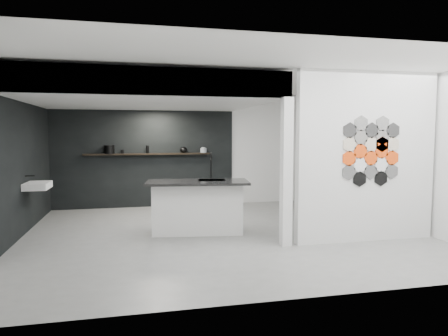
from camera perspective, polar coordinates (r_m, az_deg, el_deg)
floor at (r=7.29m, az=-0.26°, el=-9.30°), size 7.00×6.00×0.01m
partition_panel at (r=7.00m, az=19.70°, el=1.48°), size 2.45×0.15×2.80m
bay_clad_back at (r=9.89m, az=-11.36°, el=1.27°), size 4.40×0.04×2.35m
bay_clad_left at (r=8.17m, az=-26.45°, el=0.12°), size 0.04×4.00×2.35m
bulkhead at (r=7.94m, az=-11.21°, el=10.35°), size 4.40×4.00×0.40m
corner_column at (r=6.38m, az=8.90°, el=-0.62°), size 0.16×0.16×2.35m
fascia_beam at (r=6.04m, az=-10.74°, el=12.13°), size 4.40×0.16×0.40m
wall_basin at (r=7.95m, az=-25.09°, el=-2.30°), size 0.40×0.60×0.12m
display_shelf at (r=9.79m, az=-10.77°, el=1.98°), size 3.00×0.15×0.04m
kitchen_island at (r=7.22m, az=-3.81°, el=-5.44°), size 1.89×1.03×1.45m
stockpot at (r=9.79m, az=-16.08°, el=2.57°), size 0.30×0.30×0.20m
kettle at (r=9.85m, az=-5.79°, el=2.60°), size 0.17×0.17×0.15m
glass_bowl at (r=9.92m, az=-2.95°, el=2.53°), size 0.18×0.18×0.11m
glass_vase at (r=9.92m, az=-2.95°, el=2.60°), size 0.12×0.12×0.13m
bottle_dark at (r=9.78m, az=-10.88°, el=2.62°), size 0.08×0.08×0.18m
utensil_cup at (r=9.78m, az=-14.32°, el=2.28°), size 0.07×0.07×0.09m
hex_tile_cluster at (r=6.94m, az=20.34°, el=2.30°), size 1.04×0.02×1.16m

